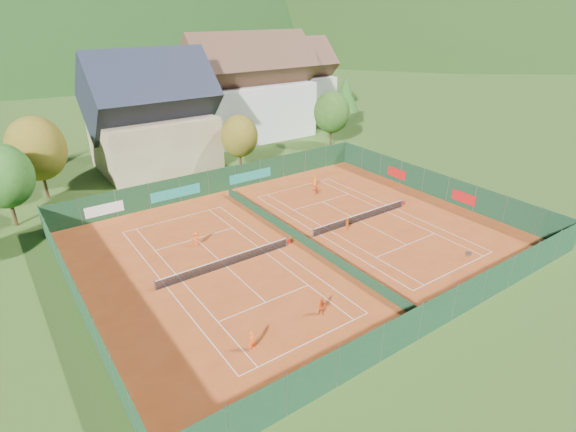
% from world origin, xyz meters
% --- Properties ---
extents(ground, '(600.00, 600.00, 0.00)m').
position_xyz_m(ground, '(0.00, 0.00, -0.02)').
color(ground, '#2D4E18').
rests_on(ground, ground).
extents(clay_pad, '(40.00, 32.00, 0.01)m').
position_xyz_m(clay_pad, '(0.00, 0.00, 0.01)').
color(clay_pad, '#AD4419').
rests_on(clay_pad, ground).
extents(court_markings_left, '(11.03, 23.83, 0.00)m').
position_xyz_m(court_markings_left, '(-8.00, 0.00, 0.01)').
color(court_markings_left, white).
rests_on(court_markings_left, ground).
extents(court_markings_right, '(11.03, 23.83, 0.00)m').
position_xyz_m(court_markings_right, '(8.00, 0.00, 0.01)').
color(court_markings_right, white).
rests_on(court_markings_right, ground).
extents(tennis_net_left, '(13.30, 0.10, 1.02)m').
position_xyz_m(tennis_net_left, '(-7.85, 0.00, 0.51)').
color(tennis_net_left, '#59595B').
rests_on(tennis_net_left, ground).
extents(tennis_net_right, '(13.30, 0.10, 1.02)m').
position_xyz_m(tennis_net_right, '(8.15, 0.00, 0.51)').
color(tennis_net_right, '#59595B').
rests_on(tennis_net_right, ground).
extents(court_divider, '(0.03, 28.80, 1.00)m').
position_xyz_m(court_divider, '(0.00, 0.00, 0.50)').
color(court_divider, '#13351F').
rests_on(court_divider, ground).
extents(fence_north, '(40.00, 0.10, 3.00)m').
position_xyz_m(fence_north, '(-0.46, 15.99, 1.47)').
color(fence_north, '#14371D').
rests_on(fence_north, ground).
extents(fence_south, '(40.00, 0.04, 3.00)m').
position_xyz_m(fence_south, '(0.00, -16.00, 1.50)').
color(fence_south, '#153C22').
rests_on(fence_south, ground).
extents(fence_west, '(0.04, 32.00, 3.00)m').
position_xyz_m(fence_west, '(-20.00, 0.00, 1.50)').
color(fence_west, '#153B20').
rests_on(fence_west, ground).
extents(fence_east, '(0.09, 32.00, 3.00)m').
position_xyz_m(fence_east, '(20.00, 0.05, 1.48)').
color(fence_east, '#12331E').
rests_on(fence_east, ground).
extents(chalet, '(16.20, 12.00, 16.00)m').
position_xyz_m(chalet, '(-3.00, 30.00, 6.62)').
color(chalet, '#C5B48B').
rests_on(chalet, ground).
extents(hotel_block_a, '(21.60, 11.00, 17.25)m').
position_xyz_m(hotel_block_a, '(16.00, 36.00, 7.38)').
color(hotel_block_a, silver).
rests_on(hotel_block_a, ground).
extents(hotel_block_b, '(17.28, 10.00, 15.50)m').
position_xyz_m(hotel_block_b, '(30.00, 44.00, 6.62)').
color(hotel_block_b, silver).
rests_on(hotel_block_b, ground).
extents(tree_west_front, '(5.72, 5.72, 8.69)m').
position_xyz_m(tree_west_front, '(-22.00, 20.00, 5.39)').
color(tree_west_front, '#442F18').
rests_on(tree_west_front, ground).
extents(tree_west_mid, '(6.44, 6.44, 9.78)m').
position_xyz_m(tree_west_mid, '(-18.00, 26.00, 6.07)').
color(tree_west_mid, '#4D331B').
rests_on(tree_west_mid, ground).
extents(tree_center, '(5.01, 5.01, 7.60)m').
position_xyz_m(tree_center, '(6.00, 22.00, 4.72)').
color(tree_center, '#442E18').
rests_on(tree_center, ground).
extents(tree_east_front, '(5.72, 5.72, 8.69)m').
position_xyz_m(tree_east_front, '(24.00, 24.00, 5.39)').
color(tree_east_front, '#4D301B').
rests_on(tree_east_front, ground).
extents(tree_east_mid, '(5.04, 5.04, 9.00)m').
position_xyz_m(tree_east_mid, '(34.00, 32.00, 6.06)').
color(tree_east_mid, '#4B331A').
rests_on(tree_east_mid, ground).
extents(tree_east_back, '(7.15, 7.15, 10.86)m').
position_xyz_m(tree_east_back, '(26.00, 40.00, 6.74)').
color(tree_east_back, '#4A331A').
rests_on(tree_east_back, ground).
extents(mountain_backdrop, '(820.00, 530.00, 242.00)m').
position_xyz_m(mountain_backdrop, '(28.54, 233.48, -39.64)').
color(mountain_backdrop, black).
rests_on(mountain_backdrop, ground).
extents(ball_hopper, '(0.34, 0.34, 0.80)m').
position_xyz_m(ball_hopper, '(10.47, -11.35, 0.56)').
color(ball_hopper, slate).
rests_on(ball_hopper, ground).
extents(loose_ball_0, '(0.07, 0.07, 0.07)m').
position_xyz_m(loose_ball_0, '(-11.97, -3.79, 0.03)').
color(loose_ball_0, '#CCD833').
rests_on(loose_ball_0, ground).
extents(loose_ball_1, '(0.07, 0.07, 0.07)m').
position_xyz_m(loose_ball_1, '(6.72, -12.19, 0.03)').
color(loose_ball_1, '#CCD833').
rests_on(loose_ball_1, ground).
extents(loose_ball_2, '(0.07, 0.07, 0.07)m').
position_xyz_m(loose_ball_2, '(-0.61, 3.69, 0.03)').
color(loose_ball_2, '#CCD833').
rests_on(loose_ball_2, ground).
extents(loose_ball_3, '(0.07, 0.07, 0.07)m').
position_xyz_m(loose_ball_3, '(-6.08, 9.01, 0.03)').
color(loose_ball_3, '#CCD833').
rests_on(loose_ball_3, ground).
extents(loose_ball_4, '(0.07, 0.07, 0.07)m').
position_xyz_m(loose_ball_4, '(12.12, -0.98, 0.03)').
color(loose_ball_4, '#CCD833').
rests_on(loose_ball_4, ground).
extents(player_left_near, '(0.62, 0.47, 1.54)m').
position_xyz_m(player_left_near, '(-11.58, -10.36, 0.77)').
color(player_left_near, '#F65B15').
rests_on(player_left_near, ground).
extents(player_left_mid, '(0.85, 0.83, 1.39)m').
position_xyz_m(player_left_mid, '(-5.43, -10.10, 0.69)').
color(player_left_mid, '#CD4012').
rests_on(player_left_mid, ground).
extents(player_left_far, '(1.12, 0.94, 1.51)m').
position_xyz_m(player_left_far, '(-8.53, 5.00, 0.76)').
color(player_left_far, '#E24F14').
rests_on(player_left_far, ground).
extents(player_right_near, '(0.65, 0.88, 1.39)m').
position_xyz_m(player_right_near, '(5.39, -0.77, 0.69)').
color(player_right_near, orange).
rests_on(player_right_near, ground).
extents(player_right_far_a, '(0.69, 0.52, 1.25)m').
position_xyz_m(player_right_far_a, '(10.45, 10.97, 0.63)').
color(player_right_far_a, orange).
rests_on(player_right_far_a, ground).
extents(player_right_far_b, '(1.09, 0.36, 1.17)m').
position_xyz_m(player_right_far_b, '(8.76, 8.51, 0.59)').
color(player_right_far_b, '#DC4F13').
rests_on(player_right_far_b, ground).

